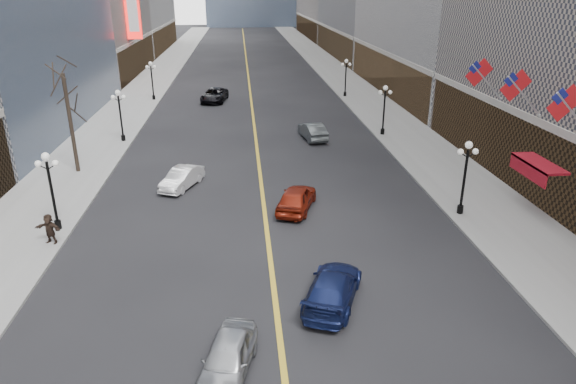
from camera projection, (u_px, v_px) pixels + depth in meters
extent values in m
cube|color=gray|center=(355.00, 90.00, 68.33)|extent=(6.00, 230.00, 0.15)
cube|color=gray|center=(141.00, 94.00, 65.96)|extent=(6.00, 230.00, 0.15)
cube|color=gold|center=(249.00, 80.00, 76.41)|extent=(0.25, 200.00, 0.02)
cube|color=#4A3C31|center=(393.00, 73.00, 65.92)|extent=(2.80, 35.00, 5.00)
cube|color=#4A3C31|center=(339.00, 43.00, 101.03)|extent=(2.80, 39.00, 5.00)
cube|color=#4A3C31|center=(310.00, 27.00, 140.76)|extent=(2.80, 45.00, 5.00)
cube|color=#4A3C31|center=(130.00, 57.00, 80.36)|extent=(2.80, 29.00, 5.00)
cube|color=#4A3C31|center=(160.00, 37.00, 111.77)|extent=(2.80, 37.00, 5.00)
cylinder|color=black|center=(460.00, 209.00, 31.06)|extent=(0.36, 0.36, 0.50)
cylinder|color=black|center=(464.00, 182.00, 30.41)|extent=(0.16, 0.16, 4.00)
sphere|color=white|center=(469.00, 145.00, 29.55)|extent=(0.44, 0.44, 0.44)
sphere|color=white|center=(461.00, 152.00, 29.67)|extent=(0.36, 0.36, 0.36)
sphere|color=white|center=(476.00, 151.00, 29.74)|extent=(0.36, 0.36, 0.36)
cylinder|color=black|center=(382.00, 131.00, 47.70)|extent=(0.36, 0.36, 0.50)
cylinder|color=black|center=(384.00, 113.00, 47.05)|extent=(0.16, 0.16, 4.00)
sphere|color=white|center=(386.00, 88.00, 46.19)|extent=(0.44, 0.44, 0.44)
sphere|color=white|center=(380.00, 92.00, 46.30)|extent=(0.36, 0.36, 0.36)
sphere|color=white|center=(390.00, 92.00, 46.37)|extent=(0.36, 0.36, 0.36)
cylinder|color=black|center=(345.00, 94.00, 64.33)|extent=(0.36, 0.36, 0.50)
cylinder|color=black|center=(346.00, 80.00, 63.68)|extent=(0.16, 0.16, 4.00)
sphere|color=white|center=(346.00, 61.00, 62.82)|extent=(0.44, 0.44, 0.44)
sphere|color=white|center=(343.00, 64.00, 62.93)|extent=(0.36, 0.36, 0.36)
sphere|color=white|center=(350.00, 64.00, 63.01)|extent=(0.36, 0.36, 0.36)
cylinder|color=black|center=(58.00, 225.00, 29.07)|extent=(0.36, 0.36, 0.50)
cylinder|color=black|center=(53.00, 196.00, 28.41)|extent=(0.16, 0.16, 4.00)
sphere|color=white|center=(45.00, 156.00, 27.56)|extent=(0.44, 0.44, 0.44)
sphere|color=white|center=(38.00, 164.00, 27.67)|extent=(0.36, 0.36, 0.36)
sphere|color=white|center=(55.00, 163.00, 27.74)|extent=(0.36, 0.36, 0.36)
cylinder|color=black|center=(123.00, 138.00, 45.70)|extent=(0.36, 0.36, 0.50)
cylinder|color=black|center=(121.00, 119.00, 45.05)|extent=(0.16, 0.16, 4.00)
sphere|color=white|center=(118.00, 92.00, 44.19)|extent=(0.44, 0.44, 0.44)
sphere|color=white|center=(113.00, 97.00, 44.30)|extent=(0.36, 0.36, 0.36)
sphere|color=white|center=(124.00, 97.00, 44.38)|extent=(0.36, 0.36, 0.36)
cylinder|color=black|center=(154.00, 97.00, 62.33)|extent=(0.36, 0.36, 0.50)
cylinder|color=black|center=(152.00, 83.00, 61.68)|extent=(0.16, 0.16, 4.00)
sphere|color=white|center=(150.00, 63.00, 60.82)|extent=(0.44, 0.44, 0.44)
sphere|color=white|center=(147.00, 67.00, 60.93)|extent=(0.36, 0.36, 0.36)
sphere|color=white|center=(155.00, 67.00, 61.01)|extent=(0.36, 0.36, 0.36)
cylinder|color=#B2B2B7|center=(575.00, 116.00, 26.24)|extent=(2.49, 0.12, 2.49)
cube|color=red|center=(565.00, 103.00, 25.95)|extent=(1.94, 0.04, 1.94)
cube|color=navy|center=(560.00, 96.00, 25.79)|extent=(0.88, 0.06, 0.88)
cylinder|color=#B2B2B7|center=(524.00, 96.00, 30.86)|extent=(2.49, 0.12, 2.49)
cube|color=red|center=(516.00, 86.00, 30.57)|extent=(1.94, 0.04, 1.94)
cube|color=navy|center=(511.00, 80.00, 30.41)|extent=(0.88, 0.06, 0.88)
cylinder|color=#B2B2B7|center=(487.00, 82.00, 35.48)|extent=(2.49, 0.12, 2.49)
cube|color=red|center=(479.00, 72.00, 35.19)|extent=(1.94, 0.04, 1.94)
cube|color=navy|center=(475.00, 67.00, 35.03)|extent=(0.88, 0.06, 0.88)
cube|color=maroon|center=(539.00, 163.00, 30.40)|extent=(1.40, 4.00, 0.15)
cube|color=maroon|center=(528.00, 170.00, 30.50)|extent=(0.10, 4.00, 0.90)
cylinder|color=#2D231C|center=(71.00, 124.00, 36.91)|extent=(0.28, 0.28, 7.20)
imported|color=#A0A4A8|center=(227.00, 358.00, 18.19)|extent=(2.53, 4.34, 1.39)
imported|color=#BBBBBD|center=(182.00, 178.00, 35.28)|extent=(2.97, 4.39, 1.37)
imported|color=black|center=(214.00, 95.00, 61.65)|extent=(3.47, 6.01, 1.58)
imported|color=#141E4C|center=(333.00, 288.00, 22.38)|extent=(3.67, 5.34, 1.43)
imported|color=maroon|center=(296.00, 198.00, 31.72)|extent=(3.24, 4.93, 1.56)
imported|color=#4C5253|center=(313.00, 131.00, 46.49)|extent=(2.30, 4.79, 1.51)
imported|color=black|center=(49.00, 229.00, 27.24)|extent=(1.60, 0.94, 1.66)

